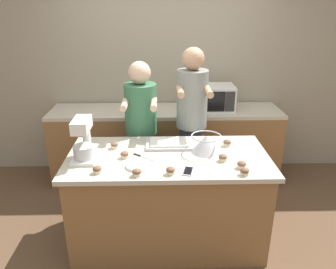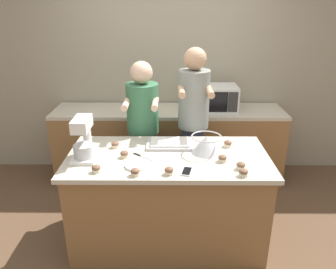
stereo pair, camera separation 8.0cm
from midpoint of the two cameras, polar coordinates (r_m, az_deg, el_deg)
ground_plane at (r=3.36m, az=0.71°, el=-17.43°), size 16.00×16.00×0.00m
back_wall at (r=4.23m, az=0.67°, el=11.34°), size 10.00×0.06×2.70m
island_counter at (r=3.10m, az=0.75°, el=-11.04°), size 1.77×0.88×0.89m
back_counter at (r=4.16m, az=0.64°, el=-1.70°), size 2.80×0.60×0.92m
person_left at (r=3.50m, az=-3.70°, el=0.34°), size 0.35×0.51×1.60m
person_right at (r=3.47m, az=5.06°, el=1.56°), size 0.33×0.50×1.74m
stand_mixer at (r=2.84m, az=-13.67°, el=-1.08°), size 0.20×0.30×0.37m
mixing_bowl at (r=2.92m, az=7.45°, el=-1.63°), size 0.27×0.27×0.16m
baking_tray at (r=3.08m, az=1.02°, el=-1.54°), size 0.43×0.29×0.04m
microwave_oven at (r=3.99m, az=8.58°, el=6.32°), size 0.54×0.37×0.30m
cell_phone at (r=2.61m, az=4.18°, el=-6.43°), size 0.10×0.16×0.01m
small_plate at (r=2.70m, az=-4.67°, el=-5.40°), size 0.19×0.19×0.02m
knife at (r=2.86m, az=-3.77°, el=-3.80°), size 0.19×0.15×0.01m
cupcake_0 at (r=3.09m, az=11.11°, el=-1.58°), size 0.07×0.07×0.06m
cupcake_1 at (r=2.55m, az=-4.86°, el=-6.55°), size 0.07×0.07×0.06m
cupcake_2 at (r=2.65m, az=-11.56°, el=-5.86°), size 0.07×0.07×0.06m
cupcake_3 at (r=2.85m, az=-6.82°, el=-3.43°), size 0.07×0.07×0.06m
cupcake_4 at (r=2.71m, az=13.41°, el=-5.33°), size 0.07×0.07×0.06m
cupcake_5 at (r=2.80m, az=10.27°, el=-4.14°), size 0.07×0.07×0.06m
cupcake_6 at (r=2.56m, az=1.07°, el=-6.35°), size 0.07×0.07×0.06m
cupcake_7 at (r=2.61m, az=13.86°, el=-6.46°), size 0.07×0.07×0.06m
cupcake_8 at (r=3.05m, az=-8.46°, el=-1.76°), size 0.07×0.07×0.06m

